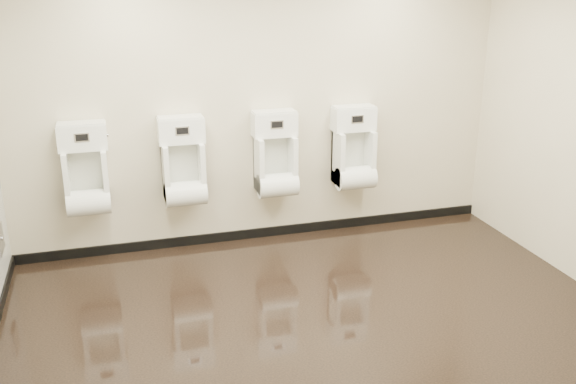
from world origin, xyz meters
name	(u,v)px	position (x,y,z in m)	size (l,w,h in m)	color
ground	(316,317)	(0.00, 0.00, 0.00)	(5.00, 3.50, 0.00)	black
back_wall	(262,107)	(0.00, 1.75, 1.40)	(5.00, 0.02, 2.80)	beige
front_wall	(431,243)	(0.00, -1.75, 1.40)	(5.00, 0.02, 2.80)	beige
skirting_back	(264,232)	(0.00, 1.74, 0.05)	(5.00, 0.02, 0.10)	black
access_panel	(0,239)	(-2.48, 1.20, 0.50)	(0.04, 0.25, 0.25)	#9E9EA3
urinal_0	(86,176)	(-1.73, 1.60, 0.88)	(0.45, 0.34, 0.84)	white
urinal_1	(184,168)	(-0.82, 1.60, 0.88)	(0.45, 0.34, 0.84)	white
urinal_2	(276,160)	(0.10, 1.60, 0.88)	(0.45, 0.34, 0.84)	white
urinal_3	(354,154)	(0.95, 1.60, 0.88)	(0.45, 0.34, 0.84)	white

